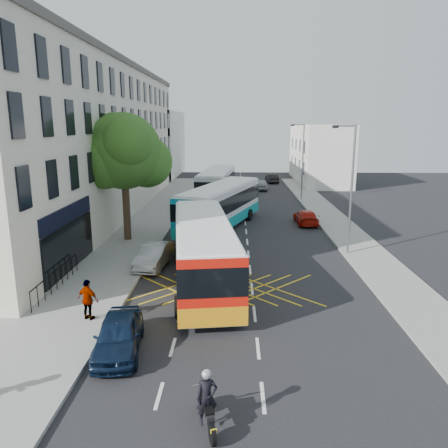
# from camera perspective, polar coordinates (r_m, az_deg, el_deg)

# --- Properties ---
(ground) EXTENTS (120.00, 120.00, 0.00)m
(ground) POSITION_cam_1_polar(r_m,az_deg,el_deg) (17.00, 4.46, -15.87)
(ground) COLOR black
(ground) RESTS_ON ground
(pavement_left) EXTENTS (5.00, 70.00, 0.15)m
(pavement_left) POSITION_cam_1_polar(r_m,az_deg,el_deg) (31.87, -12.42, -2.06)
(pavement_left) COLOR gray
(pavement_left) RESTS_ON ground
(pavement_right) EXTENTS (3.00, 70.00, 0.15)m
(pavement_right) POSITION_cam_1_polar(r_m,az_deg,el_deg) (32.07, 16.59, -2.21)
(pavement_right) COLOR gray
(pavement_right) RESTS_ON ground
(terrace_main) EXTENTS (8.30, 45.00, 13.50)m
(terrace_main) POSITION_cam_1_polar(r_m,az_deg,el_deg) (41.50, -17.25, 10.46)
(terrace_main) COLOR beige
(terrace_main) RESTS_ON ground
(terrace_far) EXTENTS (8.00, 20.00, 10.00)m
(terrace_far) POSITION_cam_1_polar(r_m,az_deg,el_deg) (71.15, -9.32, 10.28)
(terrace_far) COLOR silver
(terrace_far) RESTS_ON ground
(building_right) EXTENTS (6.00, 18.00, 8.00)m
(building_right) POSITION_cam_1_polar(r_m,az_deg,el_deg) (64.11, 12.29, 8.98)
(building_right) COLOR silver
(building_right) RESTS_ON ground
(street_tree) EXTENTS (6.30, 5.70, 8.80)m
(street_tree) POSITION_cam_1_polar(r_m,az_deg,el_deg) (30.84, -13.02, 9.15)
(street_tree) COLOR #382619
(street_tree) RESTS_ON pavement_left
(lamp_near) EXTENTS (1.45, 0.15, 8.00)m
(lamp_near) POSITION_cam_1_polar(r_m,az_deg,el_deg) (28.01, 16.17, 5.16)
(lamp_near) COLOR slate
(lamp_near) RESTS_ON pavement_right
(lamp_far) EXTENTS (1.45, 0.15, 8.00)m
(lamp_far) POSITION_cam_1_polar(r_m,az_deg,el_deg) (47.53, 10.14, 8.51)
(lamp_far) COLOR slate
(lamp_far) RESTS_ON pavement_right
(railings) EXTENTS (0.08, 5.60, 1.14)m
(railings) POSITION_cam_1_polar(r_m,az_deg,el_deg) (23.24, -21.06, -6.66)
(railings) COLOR black
(railings) RESTS_ON pavement_left
(bus_near) EXTENTS (4.37, 12.29, 3.38)m
(bus_near) POSITION_cam_1_polar(r_m,az_deg,el_deg) (22.62, -2.73, -3.48)
(bus_near) COLOR silver
(bus_near) RESTS_ON ground
(bus_mid) EXTENTS (6.57, 12.43, 3.42)m
(bus_mid) POSITION_cam_1_polar(r_m,az_deg,el_deg) (34.78, -0.43, 2.43)
(bus_mid) COLOR silver
(bus_mid) RESTS_ON ground
(bus_far) EXTENTS (3.87, 12.09, 3.34)m
(bus_far) POSITION_cam_1_polar(r_m,az_deg,el_deg) (47.12, -0.95, 5.17)
(bus_far) COLOR silver
(bus_far) RESTS_ON ground
(motorbike) EXTENTS (0.77, 1.97, 1.78)m
(motorbike) POSITION_cam_1_polar(r_m,az_deg,el_deg) (12.83, -2.28, -22.03)
(motorbike) COLOR black
(motorbike) RESTS_ON ground
(parked_car_blue) EXTENTS (2.07, 4.15, 1.36)m
(parked_car_blue) POSITION_cam_1_polar(r_m,az_deg,el_deg) (16.85, -13.61, -13.88)
(parked_car_blue) COLOR black
(parked_car_blue) RESTS_ON ground
(parked_car_silver) EXTENTS (1.89, 4.27, 1.36)m
(parked_car_silver) POSITION_cam_1_polar(r_m,az_deg,el_deg) (25.81, -9.14, -4.08)
(parked_car_silver) COLOR #A0A4A7
(parked_car_silver) RESTS_ON ground
(red_hatchback) EXTENTS (1.72, 4.09, 1.18)m
(red_hatchback) POSITION_cam_1_polar(r_m,az_deg,el_deg) (36.89, 10.65, 0.90)
(red_hatchback) COLOR #9E1206
(red_hatchback) RESTS_ON ground
(distant_car_grey) EXTENTS (3.17, 5.65, 1.49)m
(distant_car_grey) POSITION_cam_1_polar(r_m,az_deg,el_deg) (58.22, 0.05, 5.67)
(distant_car_grey) COLOR #3B3C42
(distant_car_grey) RESTS_ON ground
(distant_car_silver) EXTENTS (1.92, 3.99, 1.31)m
(distant_car_silver) POSITION_cam_1_polar(r_m,az_deg,el_deg) (55.29, 4.97, 5.14)
(distant_car_silver) COLOR #979A9E
(distant_car_silver) RESTS_ON ground
(distant_car_dark) EXTENTS (1.79, 3.93, 1.25)m
(distant_car_dark) POSITION_cam_1_polar(r_m,az_deg,el_deg) (62.13, 6.28, 5.95)
(distant_car_dark) COLOR black
(distant_car_dark) RESTS_ON ground
(pedestrian_far) EXTENTS (1.11, 0.77, 1.75)m
(pedestrian_far) POSITION_cam_1_polar(r_m,az_deg,el_deg) (19.31, -17.34, -9.42)
(pedestrian_far) COLOR gray
(pedestrian_far) RESTS_ON pavement_left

